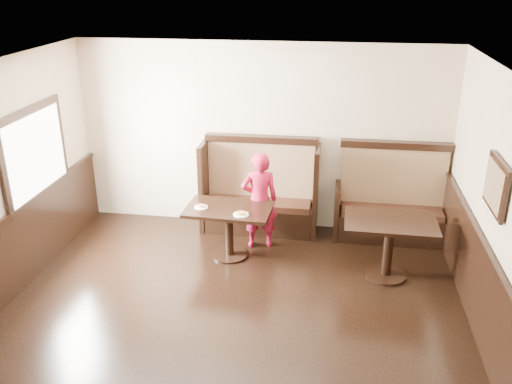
% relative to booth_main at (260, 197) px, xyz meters
% --- Properties ---
extents(ground, '(7.00, 7.00, 0.00)m').
position_rel_booth_main_xyz_m(ground, '(0.00, -3.30, -0.53)').
color(ground, black).
rests_on(ground, ground).
extents(room_shell, '(7.00, 7.00, 7.00)m').
position_rel_booth_main_xyz_m(room_shell, '(-0.30, -3.01, 0.14)').
color(room_shell, beige).
rests_on(room_shell, ground).
extents(booth_main, '(1.75, 0.72, 1.45)m').
position_rel_booth_main_xyz_m(booth_main, '(0.00, 0.00, 0.00)').
color(booth_main, black).
rests_on(booth_main, ground).
extents(booth_neighbor, '(1.65, 0.72, 1.45)m').
position_rel_booth_main_xyz_m(booth_neighbor, '(1.95, -0.00, -0.05)').
color(booth_neighbor, black).
rests_on(booth_neighbor, ground).
extents(table_main, '(1.19, 0.78, 0.74)m').
position_rel_booth_main_xyz_m(table_main, '(-0.30, -0.92, 0.04)').
color(table_main, black).
rests_on(table_main, ground).
extents(table_neighbor, '(1.16, 0.77, 0.80)m').
position_rel_booth_main_xyz_m(table_neighbor, '(1.83, -1.15, 0.07)').
color(table_neighbor, black).
rests_on(table_neighbor, ground).
extents(child, '(0.59, 0.46, 1.42)m').
position_rel_booth_main_xyz_m(child, '(0.07, -0.55, 0.18)').
color(child, '#A91232').
rests_on(child, ground).
extents(pizza_plate_left, '(0.19, 0.19, 0.03)m').
position_rel_booth_main_xyz_m(pizza_plate_left, '(-0.67, -0.96, 0.22)').
color(pizza_plate_left, white).
rests_on(pizza_plate_left, table_main).
extents(pizza_plate_right, '(0.21, 0.21, 0.04)m').
position_rel_booth_main_xyz_m(pizza_plate_right, '(-0.10, -1.12, 0.22)').
color(pizza_plate_right, white).
rests_on(pizza_plate_right, table_main).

